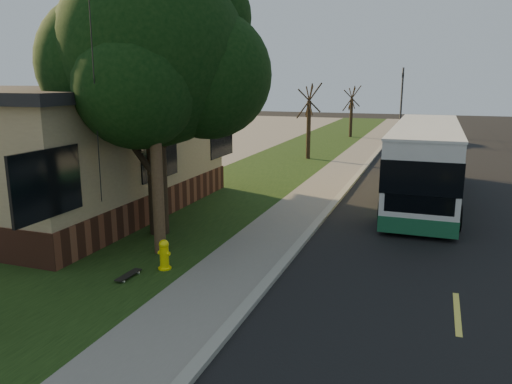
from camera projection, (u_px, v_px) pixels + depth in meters
ground at (267, 286)px, 11.22m from camera, size 120.00×120.00×0.00m
road at (448, 201)px, 19.09m from camera, size 8.00×80.00×0.01m
curb at (344, 192)px, 20.39m from camera, size 0.25×80.00×0.12m
sidewalk at (320, 190)px, 20.72m from camera, size 2.00×80.00×0.08m
grass_verge at (242, 185)px, 21.88m from camera, size 5.00×80.00×0.07m
building_lot at (57, 171)px, 25.17m from camera, size 15.00×80.00×0.04m
fire_hydrant at (164, 255)px, 11.98m from camera, size 0.32×0.32×0.74m
utility_pole at (152, 76)px, 12.20m from camera, size 2.86×3.21×9.07m
leafy_tree at (156, 57)px, 13.88m from camera, size 6.30×6.00×7.80m
bare_tree_near at (309, 122)px, 28.43m from camera, size 1.38×1.21×4.31m
bare_tree_far at (351, 112)px, 39.31m from camera, size 1.38×1.21×4.03m
traffic_signal at (402, 96)px, 41.58m from camera, size 0.18×0.22×5.50m
transit_bus at (425, 160)px, 18.93m from camera, size 2.47×10.73×2.91m
skateboard_main at (128, 275)px, 11.52m from camera, size 0.23×0.82×0.08m
dumpster at (25, 197)px, 16.76m from camera, size 1.49×1.20×1.29m
distant_car at (421, 131)px, 36.59m from camera, size 2.53×5.15×1.69m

